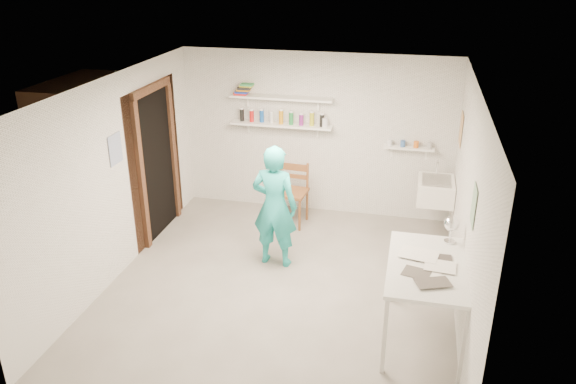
% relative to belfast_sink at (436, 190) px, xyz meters
% --- Properties ---
extents(floor, '(4.00, 4.50, 0.02)m').
position_rel_belfast_sink_xyz_m(floor, '(-1.75, -1.70, -0.71)').
color(floor, slate).
rests_on(floor, ground).
extents(ceiling, '(4.00, 4.50, 0.02)m').
position_rel_belfast_sink_xyz_m(ceiling, '(-1.75, -1.70, 1.71)').
color(ceiling, silver).
rests_on(ceiling, wall_back).
extents(wall_back, '(4.00, 0.02, 2.40)m').
position_rel_belfast_sink_xyz_m(wall_back, '(-1.75, 0.56, 0.50)').
color(wall_back, silver).
rests_on(wall_back, ground).
extents(wall_front, '(4.00, 0.02, 2.40)m').
position_rel_belfast_sink_xyz_m(wall_front, '(-1.75, -3.96, 0.50)').
color(wall_front, silver).
rests_on(wall_front, ground).
extents(wall_left, '(0.02, 4.50, 2.40)m').
position_rel_belfast_sink_xyz_m(wall_left, '(-3.76, -1.70, 0.50)').
color(wall_left, silver).
rests_on(wall_left, ground).
extents(wall_right, '(0.02, 4.50, 2.40)m').
position_rel_belfast_sink_xyz_m(wall_right, '(0.26, -1.70, 0.50)').
color(wall_right, silver).
rests_on(wall_right, ground).
extents(doorway_recess, '(0.02, 0.90, 2.00)m').
position_rel_belfast_sink_xyz_m(doorway_recess, '(-3.74, -0.65, 0.30)').
color(doorway_recess, black).
rests_on(doorway_recess, wall_left).
extents(corridor_box, '(1.40, 1.50, 2.10)m').
position_rel_belfast_sink_xyz_m(corridor_box, '(-4.45, -0.65, 0.35)').
color(corridor_box, brown).
rests_on(corridor_box, ground).
extents(door_lintel, '(0.06, 1.05, 0.10)m').
position_rel_belfast_sink_xyz_m(door_lintel, '(-3.72, -0.65, 1.35)').
color(door_lintel, brown).
rests_on(door_lintel, wall_left).
extents(door_jamb_near, '(0.06, 0.10, 2.00)m').
position_rel_belfast_sink_xyz_m(door_jamb_near, '(-3.72, -1.15, 0.30)').
color(door_jamb_near, brown).
rests_on(door_jamb_near, ground).
extents(door_jamb_far, '(0.06, 0.10, 2.00)m').
position_rel_belfast_sink_xyz_m(door_jamb_far, '(-3.72, -0.15, 0.30)').
color(door_jamb_far, brown).
rests_on(door_jamb_far, ground).
extents(shelf_lower, '(1.50, 0.22, 0.03)m').
position_rel_belfast_sink_xyz_m(shelf_lower, '(-2.25, 0.43, 0.65)').
color(shelf_lower, white).
rests_on(shelf_lower, wall_back).
extents(shelf_upper, '(1.50, 0.22, 0.03)m').
position_rel_belfast_sink_xyz_m(shelf_upper, '(-2.25, 0.43, 1.05)').
color(shelf_upper, white).
rests_on(shelf_upper, wall_back).
extents(ledge_shelf, '(0.70, 0.14, 0.03)m').
position_rel_belfast_sink_xyz_m(ledge_shelf, '(-0.40, 0.47, 0.42)').
color(ledge_shelf, white).
rests_on(ledge_shelf, wall_back).
extents(poster_left, '(0.01, 0.28, 0.36)m').
position_rel_belfast_sink_xyz_m(poster_left, '(-3.74, -1.65, 0.85)').
color(poster_left, '#334C7F').
rests_on(poster_left, wall_left).
extents(poster_right_a, '(0.01, 0.34, 0.42)m').
position_rel_belfast_sink_xyz_m(poster_right_a, '(0.24, 0.10, 0.85)').
color(poster_right_a, '#995933').
rests_on(poster_right_a, wall_right).
extents(poster_right_b, '(0.01, 0.30, 0.38)m').
position_rel_belfast_sink_xyz_m(poster_right_b, '(0.24, -2.25, 0.80)').
color(poster_right_b, '#3F724C').
rests_on(poster_right_b, wall_right).
extents(belfast_sink, '(0.48, 0.60, 0.30)m').
position_rel_belfast_sink_xyz_m(belfast_sink, '(0.00, 0.00, 0.00)').
color(belfast_sink, white).
rests_on(belfast_sink, wall_right).
extents(man, '(0.60, 0.42, 1.57)m').
position_rel_belfast_sink_xyz_m(man, '(-1.95, -1.18, 0.09)').
color(man, '#22ACA8').
rests_on(man, ground).
extents(wall_clock, '(0.28, 0.06, 0.28)m').
position_rel_belfast_sink_xyz_m(wall_clock, '(-1.96, -0.96, 0.35)').
color(wall_clock, '#CEB28D').
rests_on(wall_clock, man).
extents(wooden_chair, '(0.50, 0.48, 0.98)m').
position_rel_belfast_sink_xyz_m(wooden_chair, '(-2.01, -0.03, -0.21)').
color(wooden_chair, brown).
rests_on(wooden_chair, ground).
extents(work_table, '(0.78, 1.30, 0.87)m').
position_rel_belfast_sink_xyz_m(work_table, '(-0.11, -2.33, -0.27)').
color(work_table, silver).
rests_on(work_table, ground).
extents(desk_lamp, '(0.16, 0.16, 0.16)m').
position_rel_belfast_sink_xyz_m(desk_lamp, '(0.10, -1.81, 0.39)').
color(desk_lamp, silver).
rests_on(desk_lamp, work_table).
extents(spray_cans, '(1.31, 0.06, 0.17)m').
position_rel_belfast_sink_xyz_m(spray_cans, '(-2.25, 0.43, 0.75)').
color(spray_cans, black).
rests_on(spray_cans, shelf_lower).
extents(book_stack, '(0.28, 0.14, 0.17)m').
position_rel_belfast_sink_xyz_m(book_stack, '(-2.80, 0.43, 1.15)').
color(book_stack, red).
rests_on(book_stack, shelf_upper).
extents(ledge_pots, '(0.48, 0.07, 0.09)m').
position_rel_belfast_sink_xyz_m(ledge_pots, '(-0.40, 0.47, 0.48)').
color(ledge_pots, silver).
rests_on(ledge_pots, ledge_shelf).
extents(papers, '(0.30, 0.22, 0.03)m').
position_rel_belfast_sink_xyz_m(papers, '(-0.11, -2.33, 0.18)').
color(papers, silver).
rests_on(papers, work_table).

